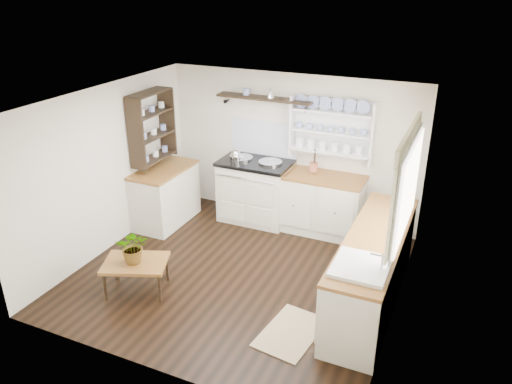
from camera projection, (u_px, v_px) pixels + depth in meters
floor at (239, 274)px, 6.56m from camera, size 4.00×3.80×0.01m
wall_back at (291, 148)px, 7.69m from camera, size 4.00×0.02×2.30m
wall_right at (404, 225)px, 5.35m from camera, size 0.02×3.80×2.30m
wall_left at (107, 170)px, 6.85m from camera, size 0.02×3.80×2.30m
ceiling at (236, 101)px, 5.64m from camera, size 4.00×3.80×0.01m
window at (406, 183)px, 5.33m from camera, size 0.08×1.55×1.22m
aga_cooker at (256, 190)px, 7.84m from camera, size 1.10×0.76×1.01m
back_cabinets at (320, 203)px, 7.49m from camera, size 1.27×0.63×0.90m
right_cabinets at (372, 269)px, 5.83m from camera, size 0.62×2.43×0.90m
belfast_sink at (360, 277)px, 5.06m from camera, size 0.55×0.60×0.45m
left_cabinets at (165, 195)px, 7.77m from camera, size 0.62×1.13×0.90m
plate_rack at (333, 128)px, 7.25m from camera, size 1.20×0.22×0.90m
high_shelf at (265, 99)px, 7.43m from camera, size 1.50×0.29×0.16m
left_shelving at (152, 126)px, 7.38m from camera, size 0.28×0.80×1.05m
kettle at (236, 157)px, 7.63m from camera, size 0.19×0.19×0.23m
utensil_crock at (313, 167)px, 7.41m from camera, size 0.12×0.12×0.14m
center_table at (136, 265)px, 6.08m from camera, size 0.90×0.78×0.41m
potted_plant at (134, 246)px, 5.98m from camera, size 0.49×0.48×0.42m
floor_rug at (291, 332)px, 5.48m from camera, size 0.66×0.91×0.02m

